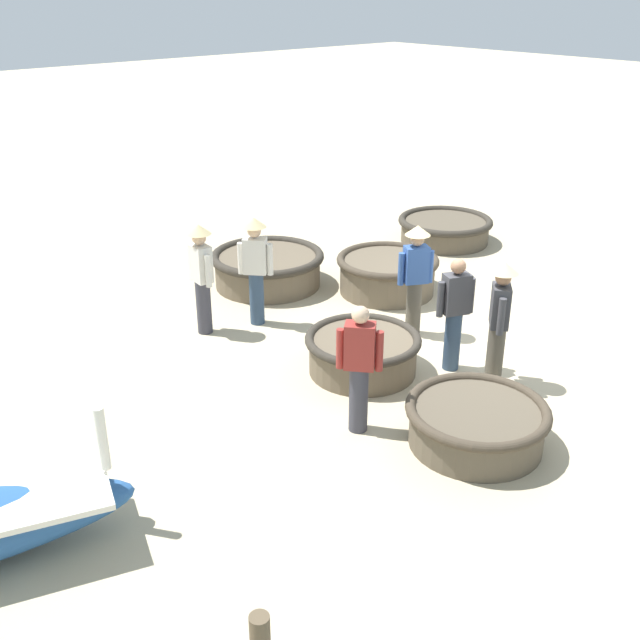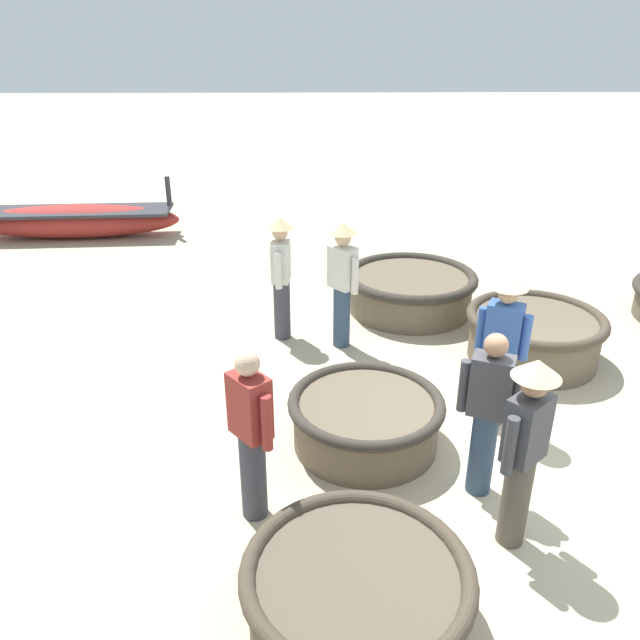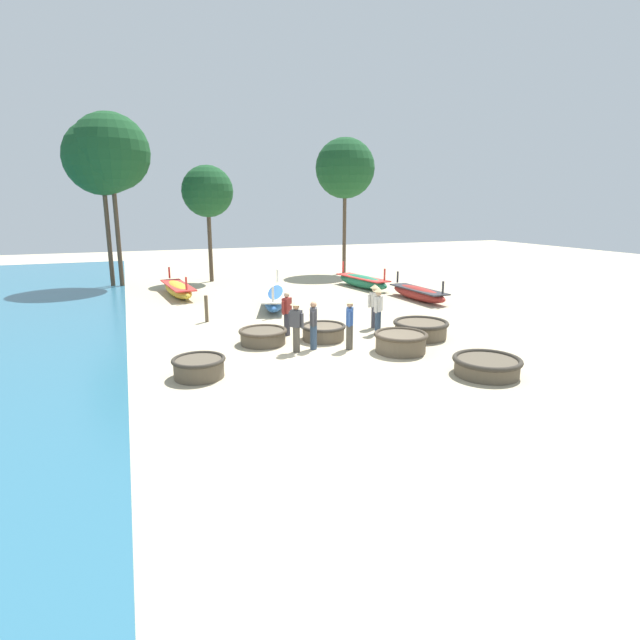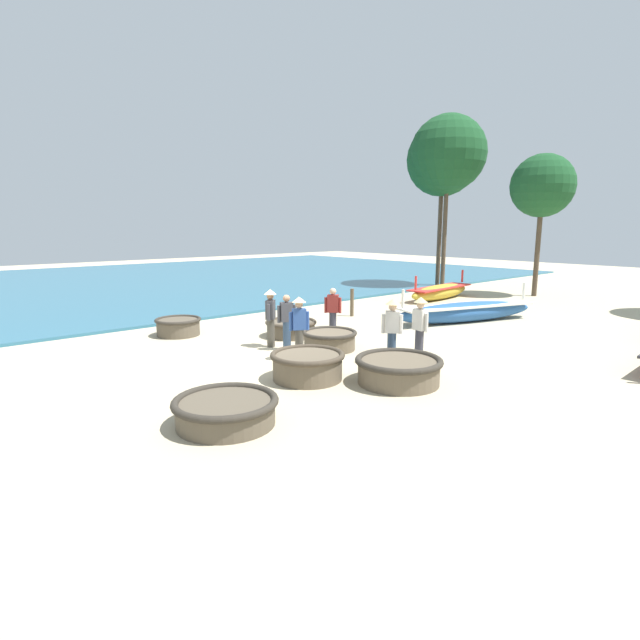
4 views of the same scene
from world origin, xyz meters
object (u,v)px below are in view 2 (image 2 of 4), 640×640
Objects in this scene: long_boat_green_hull at (76,220)px; fisherman_with_hat at (502,341)px; fisherman_by_coracle at (525,443)px; coracle_front_left at (357,591)px; fisherman_hauling at (281,271)px; fisherman_standing_right at (487,411)px; fisherman_crouching at (251,432)px; fisherman_standing_left at (342,277)px; coracle_tilted at (410,289)px; coracle_center at (366,419)px; coracle_far_left at (534,334)px.

fisherman_with_hat is (-6.68, -6.58, 0.61)m from long_boat_green_hull.
coracle_front_left is at bearing 119.54° from fisherman_by_coracle.
fisherman_with_hat is 3.09m from fisherman_hauling.
fisherman_standing_right is 2.01m from fisherman_crouching.
fisherman_standing_right is 1.16m from fisherman_with_hat.
long_boat_green_hull is at bearing 44.56° from fisherman_with_hat.
fisherman_standing_left and fisherman_by_coracle have the same top height.
fisherman_standing_right is at bearing 9.87° from fisherman_by_coracle.
fisherman_with_hat is at bearing -140.22° from fisherman_standing_left.
fisherman_with_hat is at bearing -33.62° from coracle_front_left.
fisherman_standing_right is 0.94× the size of fisherman_with_hat.
fisherman_hauling is at bearing 8.49° from coracle_front_left.
coracle_tilted is at bearing -12.38° from coracle_front_left.
coracle_center is 0.91× the size of coracle_far_left.
coracle_far_left is 1.02× the size of fisherman_hauling.
coracle_tilted is at bearing 1.57° from fisherman_by_coracle.
fisherman_hauling is (4.50, 0.67, 0.68)m from coracle_front_left.
long_boat_green_hull is 9.40m from fisherman_with_hat.
fisherman_standing_left is at bearing -107.82° from fisherman_hauling.
fisherman_with_hat is 1.00× the size of fisherman_hauling.
fisherman_standing_right and fisherman_crouching have the same top height.
fisherman_by_coracle reaches higher than long_boat_green_hull.
fisherman_standing_right reaches higher than long_boat_green_hull.
coracle_center is at bearing 53.19° from fisherman_standing_right.
coracle_front_left is 4.31m from fisherman_standing_left.
long_boat_green_hull is (3.74, 6.14, 0.02)m from coracle_tilted.
long_boat_green_hull reaches higher than coracle_tilted.
fisherman_by_coracle reaches higher than fisherman_standing_right.
coracle_far_left is at bearing -52.33° from coracle_center.
fisherman_standing_right reaches higher than coracle_far_left.
long_boat_green_hull is 9.06m from fisherman_crouching.
coracle_front_left is 0.97× the size of fisherman_with_hat.
fisherman_with_hat is (-2.94, -0.44, 0.63)m from coracle_tilted.
fisherman_crouching is 0.94× the size of fisherman_standing_left.
fisherman_with_hat reaches higher than fisherman_crouching.
fisherman_standing_left is at bearing 79.68° from coracle_far_left.
fisherman_standing_left is (3.16, -0.90, 0.12)m from fisherman_crouching.
fisherman_standing_right is at bearing -159.35° from fisherman_standing_left.
long_boat_green_hull is at bearing 36.44° from coracle_center.
fisherman_standing_right is 0.94× the size of fisherman_by_coracle.
fisherman_with_hat reaches higher than fisherman_standing_right.
coracle_far_left is 1.08× the size of fisherman_standing_right.
fisherman_by_coracle is (-3.51, -1.20, 0.00)m from fisherman_standing_left.
fisherman_standing_left and fisherman_with_hat have the same top height.
coracle_far_left is at bearing -100.32° from fisherman_standing_left.
fisherman_by_coracle is (-1.70, 0.31, 0.00)m from fisherman_with_hat.
fisherman_crouching is 0.94× the size of fisherman_with_hat.
fisherman_standing_left reaches higher than coracle_tilted.
coracle_front_left is 1.46m from fisherman_crouching.
fisherman_standing_left is (2.89, 1.09, 0.12)m from fisherman_standing_right.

